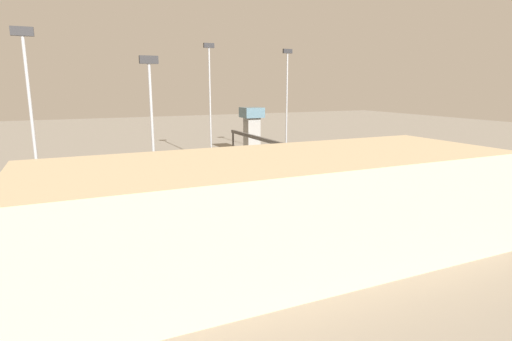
# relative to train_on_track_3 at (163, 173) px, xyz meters

# --- Properties ---
(ground_plane) EXTENTS (400.00, 400.00, 0.00)m
(ground_plane) POSITION_rel_train_on_track_3_xyz_m (-16.33, 2.50, -2.16)
(ground_plane) COLOR gray
(track_bed_0) EXTENTS (140.00, 2.80, 0.12)m
(track_bed_0) POSITION_rel_train_on_track_3_xyz_m (-16.33, -15.00, -2.10)
(track_bed_0) COLOR #4C443D
(track_bed_0) RESTS_ON ground_plane
(track_bed_1) EXTENTS (140.00, 2.80, 0.12)m
(track_bed_1) POSITION_rel_train_on_track_3_xyz_m (-16.33, -10.00, -2.10)
(track_bed_1) COLOR #3D3833
(track_bed_1) RESTS_ON ground_plane
(track_bed_2) EXTENTS (140.00, 2.80, 0.12)m
(track_bed_2) POSITION_rel_train_on_track_3_xyz_m (-16.33, -5.00, -2.10)
(track_bed_2) COLOR #4C443D
(track_bed_2) RESTS_ON ground_plane
(track_bed_3) EXTENTS (140.00, 2.80, 0.12)m
(track_bed_3) POSITION_rel_train_on_track_3_xyz_m (-16.33, 0.00, -2.10)
(track_bed_3) COLOR #3D3833
(track_bed_3) RESTS_ON ground_plane
(track_bed_4) EXTENTS (140.00, 2.80, 0.12)m
(track_bed_4) POSITION_rel_train_on_track_3_xyz_m (-16.33, 5.00, -2.10)
(track_bed_4) COLOR #4C443D
(track_bed_4) RESTS_ON ground_plane
(track_bed_5) EXTENTS (140.00, 2.80, 0.12)m
(track_bed_5) POSITION_rel_train_on_track_3_xyz_m (-16.33, 10.00, -2.10)
(track_bed_5) COLOR #3D3833
(track_bed_5) RESTS_ON ground_plane
(track_bed_6) EXTENTS (140.00, 2.80, 0.12)m
(track_bed_6) POSITION_rel_train_on_track_3_xyz_m (-16.33, 15.00, -2.10)
(track_bed_6) COLOR #4C443D
(track_bed_6) RESTS_ON ground_plane
(track_bed_7) EXTENTS (140.00, 2.80, 0.12)m
(track_bed_7) POSITION_rel_train_on_track_3_xyz_m (-16.33, 20.00, -2.10)
(track_bed_7) COLOR #4C443D
(track_bed_7) RESTS_ON ground_plane
(train_on_track_3) EXTENTS (10.00, 3.00, 5.00)m
(train_on_track_3) POSITION_rel_train_on_track_3_xyz_m (0.00, 0.00, 0.00)
(train_on_track_3) COLOR gold
(train_on_track_3) RESTS_ON ground_plane
(train_on_track_5) EXTENTS (119.80, 3.00, 3.80)m
(train_on_track_5) POSITION_rel_train_on_track_3_xyz_m (-12.62, 10.00, -0.14)
(train_on_track_5) COLOR #B7BABF
(train_on_track_5) RESTS_ON ground_plane
(train_on_track_4) EXTENTS (119.80, 3.06, 5.00)m
(train_on_track_4) POSITION_rel_train_on_track_3_xyz_m (-13.00, 5.00, 0.45)
(train_on_track_4) COLOR silver
(train_on_track_4) RESTS_ON ground_plane
(train_on_track_1) EXTENTS (10.00, 3.00, 5.00)m
(train_on_track_1) POSITION_rel_train_on_track_3_xyz_m (1.57, -10.00, 0.00)
(train_on_track_1) COLOR gold
(train_on_track_1) RESTS_ON ground_plane
(train_on_track_2) EXTENTS (114.80, 3.00, 4.40)m
(train_on_track_2) POSITION_rel_train_on_track_3_xyz_m (-10.39, -5.00, -0.08)
(train_on_track_2) COLOR #1E6B9E
(train_on_track_2) RESTS_ON ground_plane
(light_mast_0) EXTENTS (2.80, 0.70, 30.94)m
(light_mast_0) POSITION_rel_train_on_track_3_xyz_m (-40.81, -18.77, 17.20)
(light_mast_0) COLOR #9EA0A5
(light_mast_0) RESTS_ON ground_plane
(light_mast_1) EXTENTS (2.80, 0.70, 28.36)m
(light_mast_1) POSITION_rel_train_on_track_3_xyz_m (22.37, 22.48, 15.81)
(light_mast_1) COLOR #9EA0A5
(light_mast_1) RESTS_ON ground_plane
(light_mast_2) EXTENTS (2.80, 0.70, 31.53)m
(light_mast_2) POSITION_rel_train_on_track_3_xyz_m (-17.13, -18.15, 17.52)
(light_mast_2) COLOR #9EA0A5
(light_mast_2) RESTS_ON ground_plane
(light_mast_3) EXTENTS (2.80, 0.70, 25.12)m
(light_mast_3) POSITION_rel_train_on_track_3_xyz_m (5.91, 22.37, 14.03)
(light_mast_3) COLOR #9EA0A5
(light_mast_3) RESTS_ON ground_plane
(signal_gantry) EXTENTS (0.70, 40.00, 8.80)m
(signal_gantry) POSITION_rel_train_on_track_3_xyz_m (-23.16, 2.50, 5.58)
(signal_gantry) COLOR #4C4742
(signal_gantry) RESTS_ON ground_plane
(maintenance_shed) EXTENTS (56.47, 19.78, 12.72)m
(maintenance_shed) POSITION_rel_train_on_track_3_xyz_m (-4.25, 46.59, 4.20)
(maintenance_shed) COLOR tan
(maintenance_shed) RESTS_ON ground_plane
(control_tower) EXTENTS (6.00, 6.00, 14.31)m
(control_tower) POSITION_rel_train_on_track_3_xyz_m (-32.68, -25.68, 6.17)
(control_tower) COLOR gray
(control_tower) RESTS_ON ground_plane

